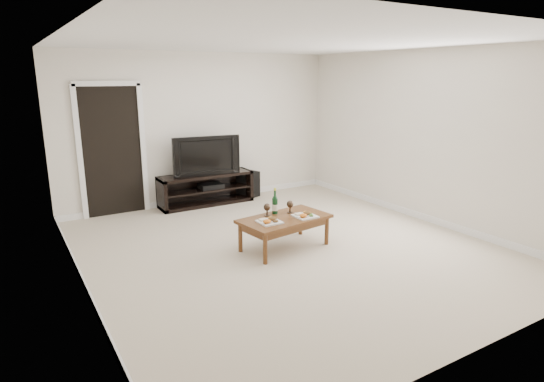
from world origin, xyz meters
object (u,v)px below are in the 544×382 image
(media_console, at_px, (206,189))
(subwoofer, at_px, (248,184))
(coffee_table, at_px, (284,233))
(television, at_px, (205,155))

(media_console, bearing_deg, subwoofer, 5.63)
(media_console, xyz_separation_m, coffee_table, (0.04, -2.47, -0.07))
(subwoofer, bearing_deg, television, 165.69)
(media_console, relative_size, subwoofer, 3.47)
(television, bearing_deg, subwoofer, 12.69)
(media_console, relative_size, coffee_table, 1.41)
(media_console, height_order, subwoofer, media_console)
(media_console, xyz_separation_m, television, (0.00, 0.00, 0.61))
(subwoofer, relative_size, coffee_table, 0.41)
(subwoofer, xyz_separation_m, coffee_table, (-0.84, -2.56, -0.03))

